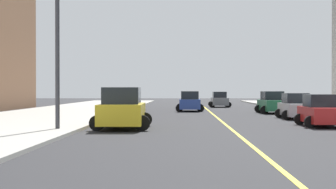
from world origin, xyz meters
name	(u,v)px	position (x,y,z in m)	size (l,w,h in m)	color
lane_divider_paint	(210,112)	(0.00, 40.00, 0.01)	(0.16, 80.00, 0.01)	yellow
car_yellow_nearest	(122,109)	(-5.42, 21.48, 0.97)	(2.98, 4.69, 2.07)	gold
car_blue_second	(190,102)	(-1.76, 41.82, 0.85)	(2.55, 4.07, 1.81)	#2D479E
car_green_third	(273,103)	(5.02, 38.16, 0.85)	(2.65, 4.14, 1.82)	#236B42
car_silver_fifth	(296,107)	(5.20, 30.37, 0.81)	(2.41, 3.86, 1.72)	#B7B7BC
car_red_sixth	(321,111)	(4.98, 23.42, 0.80)	(2.40, 3.83, 1.71)	red
car_gray_seventh	(220,100)	(1.71, 52.74, 0.81)	(2.42, 3.87, 1.72)	slate
street_lamp	(57,28)	(-8.22, 19.63, 4.81)	(0.44, 0.44, 7.97)	#38383D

